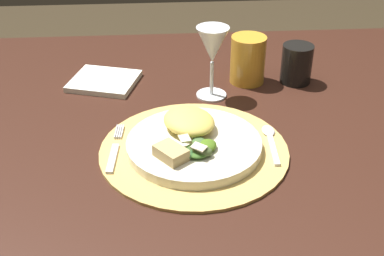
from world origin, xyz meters
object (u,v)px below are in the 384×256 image
fork (115,150)px  wine_glass (212,48)px  spoon (270,138)px  amber_tumbler (248,60)px  dining_table (182,181)px  dinner_plate (194,145)px  dark_tumbler (297,64)px  napkin (104,81)px

fork → wine_glass: (0.20, 0.21, 0.10)m
spoon → amber_tumbler: amber_tumbler is taller
wine_glass → dining_table: bearing=-125.1°
wine_glass → dinner_plate: bearing=-104.2°
dining_table → dark_tumbler: bearing=30.3°
wine_glass → amber_tumbler: (0.09, 0.06, -0.06)m
spoon → amber_tumbler: 0.26m
dining_table → spoon: spoon is taller
napkin → amber_tumbler: 0.33m
dinner_plate → amber_tumbler: 0.31m
dining_table → spoon: bearing=-28.5°
amber_tumbler → spoon: bearing=-89.5°
dinner_plate → spoon: dinner_plate is taller
spoon → dark_tumbler: dark_tumbler is taller
wine_glass → dark_tumbler: (0.20, 0.06, -0.07)m
dining_table → napkin: bearing=132.8°
dinner_plate → wine_glass: 0.24m
dining_table → wine_glass: (0.07, 0.10, 0.26)m
napkin → amber_tumbler: size_ratio=1.32×
dining_table → napkin: (-0.16, 0.18, 0.16)m
dinner_plate → amber_tumbler: (0.14, 0.28, 0.04)m
dinner_plate → spoon: 0.15m
dining_table → amber_tumbler: amber_tumbler is taller
dinner_plate → napkin: (-0.18, 0.29, -0.01)m
dining_table → wine_glass: bearing=54.9°
dinner_plate → amber_tumbler: size_ratio=2.27×
napkin → dark_tumbler: bearing=-2.7°
spoon → napkin: bearing=140.9°
fork → amber_tumbler: size_ratio=1.43×
fork → napkin: bearing=98.0°
fork → wine_glass: wine_glass is taller
dining_table → amber_tumbler: size_ratio=12.20×
dining_table → amber_tumbler: (0.16, 0.17, 0.20)m
dinner_plate → spoon: size_ratio=1.84×
spoon → amber_tumbler: (-0.00, 0.25, 0.05)m
spoon → wine_glass: bearing=115.3°
dinner_plate → dark_tumbler: bearing=46.9°
wine_glass → amber_tumbler: size_ratio=1.45×
spoon → dinner_plate: bearing=-170.7°
spoon → wine_glass: wine_glass is taller
wine_glass → dark_tumbler: bearing=15.6°
dining_table → spoon: 0.24m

